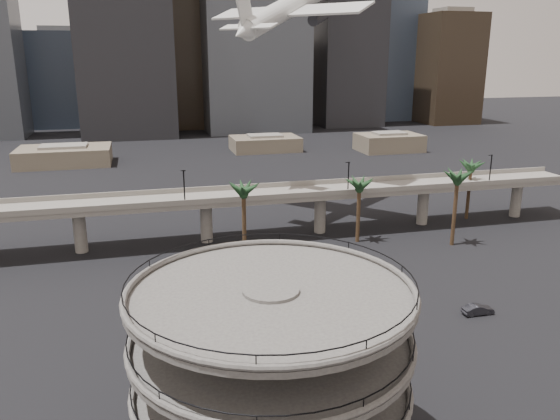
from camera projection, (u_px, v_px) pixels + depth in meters
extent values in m
plane|color=black|center=(393.00, 413.00, 52.62)|extent=(700.00, 700.00, 0.00)
cylinder|color=#4D4A48|center=(271.00, 384.00, 43.57)|extent=(4.40, 4.40, 16.50)
torus|color=black|center=(271.00, 416.00, 44.38)|extent=(21.80, 21.80, 0.10)
cylinder|color=#4D4A48|center=(271.00, 386.00, 43.63)|extent=(22.00, 22.00, 0.45)
torus|color=#4D4A48|center=(271.00, 381.00, 43.50)|extent=(22.20, 22.20, 0.50)
torus|color=black|center=(271.00, 372.00, 43.28)|extent=(21.80, 21.80, 0.10)
cylinder|color=#4D4A48|center=(271.00, 342.00, 42.54)|extent=(22.00, 22.00, 0.45)
torus|color=#4D4A48|center=(271.00, 336.00, 42.41)|extent=(22.20, 22.20, 0.50)
torus|color=black|center=(271.00, 327.00, 42.19)|extent=(21.80, 21.80, 0.10)
cylinder|color=#4D4A48|center=(271.00, 295.00, 41.44)|extent=(22.00, 22.00, 0.45)
torus|color=#4D4A48|center=(271.00, 289.00, 41.31)|extent=(22.20, 22.20, 0.50)
torus|color=black|center=(271.00, 279.00, 41.09)|extent=(21.80, 21.80, 0.10)
cube|color=slate|center=(264.00, 196.00, 101.64)|extent=(130.00, 9.00, 0.90)
cube|color=slate|center=(270.00, 197.00, 97.20)|extent=(130.00, 0.30, 1.00)
cube|color=slate|center=(259.00, 186.00, 105.58)|extent=(130.00, 0.30, 1.00)
cylinder|color=slate|center=(80.00, 231.00, 94.83)|extent=(2.20, 2.20, 8.00)
cylinder|color=slate|center=(206.00, 222.00, 100.14)|extent=(2.20, 2.20, 8.00)
cylinder|color=slate|center=(320.00, 213.00, 105.44)|extent=(2.20, 2.20, 8.00)
cylinder|color=slate|center=(423.00, 206.00, 110.74)|extent=(2.20, 2.20, 8.00)
cylinder|color=slate|center=(516.00, 199.00, 116.05)|extent=(2.20, 2.20, 8.00)
cylinder|color=black|center=(184.00, 187.00, 93.34)|extent=(0.24, 0.24, 6.00)
cylinder|color=black|center=(348.00, 178.00, 100.57)|extent=(0.24, 0.24, 6.00)
cylinder|color=black|center=(490.00, 170.00, 107.80)|extent=(0.24, 0.24, 6.00)
cylinder|color=#462E1E|center=(244.00, 225.00, 90.48)|extent=(0.70, 0.70, 12.15)
ellipsoid|color=#19381C|center=(243.00, 188.00, 88.70)|extent=(4.40, 4.40, 2.00)
cylinder|color=#462E1E|center=(358.00, 214.00, 99.69)|extent=(0.70, 0.70, 10.80)
ellipsoid|color=#19381C|center=(360.00, 183.00, 98.10)|extent=(4.40, 4.40, 2.00)
cylinder|color=#462E1E|center=(455.00, 212.00, 97.71)|extent=(0.70, 0.70, 12.60)
ellipsoid|color=#19381C|center=(458.00, 175.00, 95.88)|extent=(4.40, 4.40, 2.00)
cylinder|color=#462E1E|center=(469.00, 193.00, 113.83)|extent=(0.70, 0.70, 11.25)
ellipsoid|color=#19381C|center=(471.00, 164.00, 112.18)|extent=(4.40, 4.40, 2.00)
cube|color=brown|center=(65.00, 156.00, 171.36)|extent=(28.00, 18.00, 5.50)
cube|color=slate|center=(64.00, 146.00, 170.50)|extent=(14.00, 9.00, 0.80)
cube|color=brown|center=(265.00, 144.00, 196.90)|extent=(24.00, 16.00, 5.00)
cube|color=slate|center=(265.00, 136.00, 196.10)|extent=(12.00, 8.00, 0.80)
cube|color=brown|center=(389.00, 143.00, 195.96)|extent=(22.00, 15.00, 6.00)
cube|color=slate|center=(389.00, 133.00, 195.02)|extent=(11.00, 7.50, 0.80)
cube|color=#354052|center=(64.00, 80.00, 261.47)|extent=(30.00, 30.00, 43.80)
cube|color=slate|center=(59.00, 29.00, 255.14)|extent=(16.50, 16.50, 2.40)
cube|color=black|center=(122.00, 11.00, 219.06)|extent=(38.00, 30.00, 100.39)
cube|color=#2D2319|center=(192.00, 38.00, 252.06)|extent=(28.00, 26.00, 82.13)
cube|color=#43474F|center=(254.00, 3.00, 235.72)|extent=(45.00, 32.00, 109.51)
cube|color=gray|center=(288.00, 83.00, 284.08)|extent=(24.00, 24.00, 38.33)
cube|color=slate|center=(288.00, 42.00, 278.51)|extent=(13.20, 13.20, 2.40)
cube|color=black|center=(348.00, 33.00, 259.73)|extent=(30.00, 28.00, 86.70)
cube|color=#354052|center=(381.00, 58.00, 287.98)|extent=(34.00, 30.00, 63.88)
cube|color=#2D2319|center=(448.00, 69.00, 272.24)|extent=(26.00, 26.00, 52.93)
cube|color=slate|center=(453.00, 10.00, 264.66)|extent=(14.30, 14.30, 2.40)
cube|color=gray|center=(212.00, 86.00, 294.28)|extent=(22.00, 22.00, 34.68)
cube|color=slate|center=(211.00, 50.00, 289.21)|extent=(12.10, 12.10, 2.40)
cylinder|color=silver|center=(291.00, 6.00, 106.91)|extent=(25.27, 23.77, 13.81)
cone|color=silver|center=(242.00, 33.00, 95.26)|extent=(5.95, 5.88, 4.62)
cube|color=silver|center=(289.00, 11.00, 106.51)|extent=(27.70, 29.18, 2.70)
cube|color=silver|center=(248.00, 27.00, 96.53)|extent=(9.45, 9.93, 1.12)
cube|color=silver|center=(245.00, 9.00, 94.92)|extent=(4.18, 3.90, 6.92)
cylinder|color=#26262B|center=(266.00, 19.00, 110.87)|extent=(5.27, 5.11, 3.61)
cylinder|color=#26262B|center=(318.00, 17.00, 104.51)|extent=(5.27, 5.11, 3.61)
imported|color=red|center=(260.00, 330.00, 66.95)|extent=(4.64, 2.50, 1.50)
imported|color=black|center=(478.00, 310.00, 72.53)|extent=(4.25, 1.54, 1.39)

